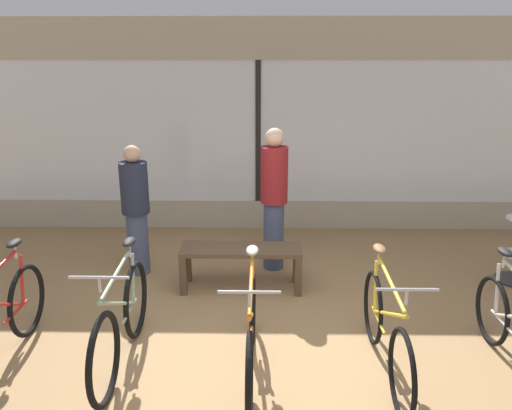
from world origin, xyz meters
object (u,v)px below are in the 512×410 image
object	(u,v)px
customer_near_rack	(136,208)
bicycle_left	(122,322)
bicycle_far_left	(2,322)
bicycle_center	(251,333)
display_bench	(241,255)
customer_by_window	(274,196)
bicycle_right	(385,331)

from	to	relation	value
customer_near_rack	bicycle_left	bearing A→B (deg)	-80.35
bicycle_far_left	customer_near_rack	world-z (taller)	customer_near_rack
bicycle_left	bicycle_center	bearing A→B (deg)	-6.32
bicycle_left	display_bench	world-z (taller)	bicycle_left
customer_near_rack	display_bench	bearing A→B (deg)	-18.06
display_bench	customer_by_window	world-z (taller)	customer_by_window
bicycle_center	bicycle_right	bearing A→B (deg)	1.91
bicycle_right	display_bench	world-z (taller)	bicycle_right
bicycle_right	customer_near_rack	distance (m)	3.36
bicycle_right	customer_by_window	bearing A→B (deg)	112.50
bicycle_far_left	customer_near_rack	bearing A→B (deg)	69.22
bicycle_far_left	bicycle_right	bearing A→B (deg)	-1.51
bicycle_center	bicycle_right	distance (m)	1.15
bicycle_left	customer_near_rack	xyz separation A→B (m)	(-0.33, 1.95, 0.45)
bicycle_far_left	bicycle_left	bearing A→B (deg)	-0.02
customer_near_rack	bicycle_right	bearing A→B (deg)	-37.82
bicycle_far_left	bicycle_right	size ratio (longest dim) A/B	0.98
customer_near_rack	customer_by_window	xyz separation A→B (m)	(1.70, 0.19, 0.11)
bicycle_left	bicycle_center	xyz separation A→B (m)	(1.14, -0.13, -0.02)
bicycle_center	bicycle_right	size ratio (longest dim) A/B	0.99
bicycle_center	bicycle_left	bearing A→B (deg)	173.68
bicycle_far_left	customer_by_window	xyz separation A→B (m)	(2.44, 2.13, 0.57)
customer_near_rack	bicycle_far_left	bearing A→B (deg)	-110.78
bicycle_right	bicycle_left	bearing A→B (deg)	177.80
bicycle_far_left	bicycle_center	bearing A→B (deg)	-3.28
bicycle_right	display_bench	bearing A→B (deg)	129.17
bicycle_center	customer_by_window	bearing A→B (deg)	84.21
display_bench	customer_near_rack	size ratio (longest dim) A/B	0.86
bicycle_right	customer_by_window	world-z (taller)	customer_by_window
bicycle_center	bicycle_right	world-z (taller)	bicycle_right
customer_near_rack	customer_by_window	world-z (taller)	customer_by_window
bicycle_center	customer_by_window	world-z (taller)	customer_by_window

